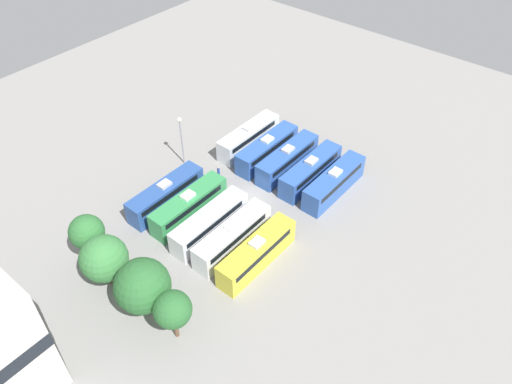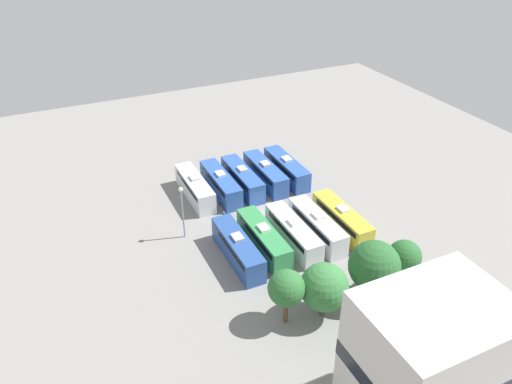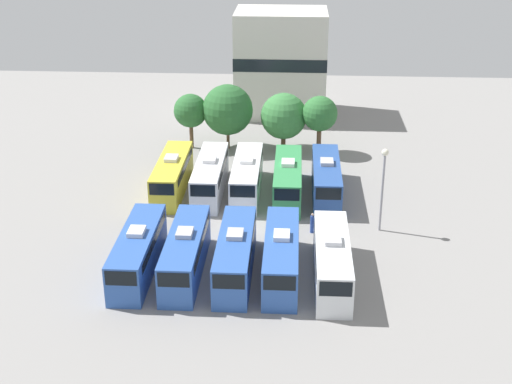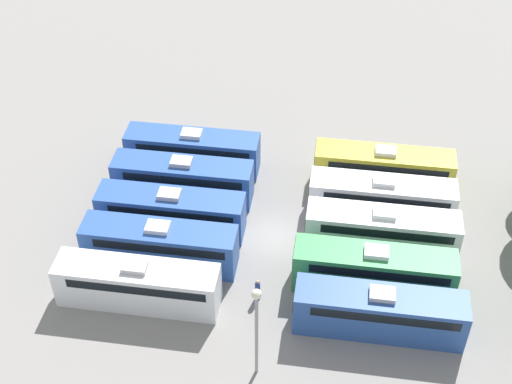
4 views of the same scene
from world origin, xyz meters
The scene contains 13 objects.
ground_plane centered at (0.00, 0.00, 0.00)m, with size 106.12×106.12×0.00m, color gray.
bus_0 centered at (-7.36, -7.35, 1.75)m, with size 2.56×10.81×3.53m.
bus_1 centered at (-3.72, -7.35, 1.75)m, with size 2.56×10.81×3.53m.
bus_2 centered at (0.08, -7.37, 1.75)m, with size 2.56×10.81×3.53m.
bus_3 centered at (3.56, -7.34, 1.75)m, with size 2.56×10.81×3.53m.
bus_4 centered at (7.34, -7.88, 1.75)m, with size 2.56×10.81×3.53m.
bus_5 centered at (-7.30, 7.99, 1.75)m, with size 2.56×10.81×3.53m.
bus_6 centered at (-3.63, 7.89, 1.75)m, with size 2.56×10.81×3.53m.
bus_7 centered at (-0.12, 7.95, 1.75)m, with size 2.56×10.81×3.53m.
bus_8 centered at (3.78, 7.46, 1.75)m, with size 2.56×10.81×3.53m.
bus_9 centered at (7.41, 7.88, 1.75)m, with size 2.56×10.81×3.53m.
worker_person centered at (6.01, -0.15, 0.83)m, with size 0.36×0.36×1.79m.
light_pole centered at (11.78, 0.62, 5.06)m, with size 0.60×0.60×7.42m.
Camera 4 is at (37.42, 4.31, 36.76)m, focal length 50.00 mm.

